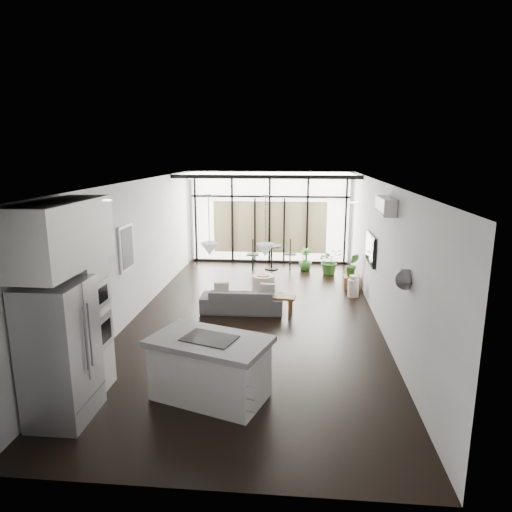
% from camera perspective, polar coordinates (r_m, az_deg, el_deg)
% --- Properties ---
extents(floor, '(5.00, 10.00, 0.00)m').
position_cam_1_polar(floor, '(9.59, -0.16, -7.70)').
color(floor, black).
rests_on(floor, ground).
extents(ceiling, '(5.00, 10.00, 0.00)m').
position_cam_1_polar(ceiling, '(9.00, -0.18, 9.24)').
color(ceiling, white).
rests_on(ceiling, ground).
extents(wall_left, '(0.02, 10.00, 2.80)m').
position_cam_1_polar(wall_left, '(9.74, -14.97, 0.76)').
color(wall_left, silver).
rests_on(wall_left, ground).
extents(wall_right, '(0.02, 10.00, 2.80)m').
position_cam_1_polar(wall_right, '(9.30, 15.35, 0.18)').
color(wall_right, silver).
rests_on(wall_right, ground).
extents(wall_back, '(5.00, 0.02, 2.80)m').
position_cam_1_polar(wall_back, '(14.10, 1.73, 4.85)').
color(wall_back, silver).
rests_on(wall_back, ground).
extents(wall_front, '(5.00, 0.02, 2.80)m').
position_cam_1_polar(wall_front, '(4.49, -6.31, -13.32)').
color(wall_front, silver).
rests_on(wall_front, ground).
extents(glazing, '(5.00, 0.20, 2.80)m').
position_cam_1_polar(glazing, '(13.98, 1.70, 4.78)').
color(glazing, black).
rests_on(glazing, ground).
extents(skylight, '(4.70, 1.90, 0.06)m').
position_cam_1_polar(skylight, '(12.98, 1.50, 10.23)').
color(skylight, white).
rests_on(skylight, ceiling).
extents(neighbour_building, '(3.50, 0.02, 1.60)m').
position_cam_1_polar(neighbour_building, '(14.10, 1.71, 3.61)').
color(neighbour_building, '#CEBB86').
rests_on(neighbour_building, ground).
extents(island, '(1.84, 1.44, 0.88)m').
position_cam_1_polar(island, '(6.55, -5.76, -13.79)').
color(island, silver).
rests_on(island, floor).
extents(cooktop, '(0.83, 0.68, 0.01)m').
position_cam_1_polar(cooktop, '(6.36, -5.85, -10.19)').
color(cooktop, black).
rests_on(cooktop, island).
extents(fridge, '(0.71, 0.88, 1.82)m').
position_cam_1_polar(fridge, '(6.37, -23.26, -10.95)').
color(fridge, '#999A9E').
rests_on(fridge, floor).
extents(appliance_column, '(0.63, 0.66, 2.42)m').
position_cam_1_polar(appliance_column, '(6.87, -21.13, -6.37)').
color(appliance_column, silver).
rests_on(appliance_column, floor).
extents(upper_cabinets, '(0.62, 1.75, 0.86)m').
position_cam_1_polar(upper_cabinets, '(6.28, -23.05, 2.46)').
color(upper_cabinets, silver).
rests_on(upper_cabinets, wall_left).
extents(pendant_left, '(0.26, 0.26, 0.18)m').
position_cam_1_polar(pendant_left, '(6.55, -5.83, 0.89)').
color(pendant_left, white).
rests_on(pendant_left, ceiling).
extents(pendant_right, '(0.26, 0.26, 0.18)m').
position_cam_1_polar(pendant_right, '(6.45, 1.17, 0.76)').
color(pendant_right, white).
rests_on(pendant_right, ceiling).
extents(sofa, '(1.76, 0.54, 0.69)m').
position_cam_1_polar(sofa, '(9.85, -1.77, -5.04)').
color(sofa, '#474649').
rests_on(sofa, floor).
extents(console_bench, '(1.30, 0.48, 0.41)m').
position_cam_1_polar(console_bench, '(9.77, 1.19, -6.03)').
color(console_bench, brown).
rests_on(console_bench, floor).
extents(pouf, '(0.63, 0.63, 0.44)m').
position_cam_1_polar(pouf, '(11.13, 0.93, -3.56)').
color(pouf, beige).
rests_on(pouf, floor).
extents(crate, '(0.41, 0.41, 0.30)m').
position_cam_1_polar(crate, '(11.81, 11.87, -3.21)').
color(crate, brown).
rests_on(crate, floor).
extents(plant_tall, '(0.86, 0.91, 0.58)m').
position_cam_1_polar(plant_tall, '(12.99, 9.22, -1.00)').
color(plant_tall, '#2E5F20').
rests_on(plant_tall, floor).
extents(plant_med, '(0.68, 0.76, 0.37)m').
position_cam_1_polar(plant_med, '(13.31, 6.17, -1.03)').
color(plant_med, '#2E5F20').
rests_on(plant_med, floor).
extents(plant_crate, '(0.36, 0.62, 0.27)m').
position_cam_1_polar(plant_crate, '(11.74, 11.93, -1.87)').
color(plant_crate, '#2E5F20').
rests_on(plant_crate, crate).
extents(milk_can, '(0.28, 0.28, 0.52)m').
position_cam_1_polar(milk_can, '(11.10, 12.08, -3.69)').
color(milk_can, silver).
rests_on(milk_can, floor).
extents(bistro_set, '(1.70, 0.92, 0.77)m').
position_cam_1_polar(bistro_set, '(13.36, 1.95, -0.03)').
color(bistro_set, black).
rests_on(bistro_set, floor).
extents(tv, '(0.05, 1.10, 0.65)m').
position_cam_1_polar(tv, '(10.28, 14.15, 0.86)').
color(tv, black).
rests_on(tv, wall_right).
extents(ac_unit, '(0.22, 0.90, 0.30)m').
position_cam_1_polar(ac_unit, '(8.33, 15.90, 6.04)').
color(ac_unit, white).
rests_on(ac_unit, wall_right).
extents(framed_art, '(0.04, 0.70, 0.90)m').
position_cam_1_polar(framed_art, '(9.25, -15.90, 1.02)').
color(framed_art, black).
rests_on(framed_art, wall_left).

